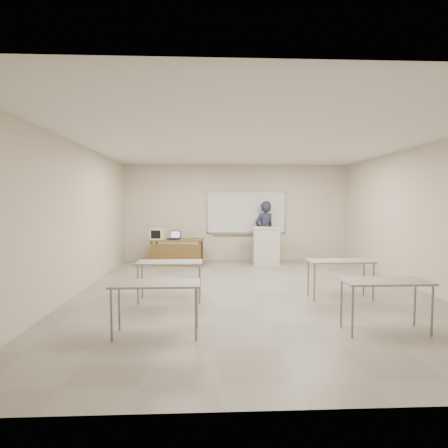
{
  "coord_description": "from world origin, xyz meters",
  "views": [
    {
      "loc": [
        -0.87,
        -6.92,
        1.82
      ],
      "look_at": [
        -0.48,
        2.2,
        1.25
      ],
      "focal_mm": 28.0,
      "sensor_mm": 36.0,
      "label": 1
    }
  ],
  "objects_px": {
    "whiteboard": "(246,213)",
    "podium": "(266,246)",
    "laptop": "(174,237)",
    "presenter": "(265,231)",
    "mouse": "(185,238)",
    "instructor_desk": "(177,246)",
    "crt_monitor": "(158,234)",
    "keyboard": "(262,227)"
  },
  "relations": [
    {
      "from": "podium",
      "to": "presenter",
      "type": "bearing_deg",
      "value": 88.35
    },
    {
      "from": "crt_monitor",
      "to": "whiteboard",
      "type": "bearing_deg",
      "value": 24.86
    },
    {
      "from": "crt_monitor",
      "to": "mouse",
      "type": "xyz_separation_m",
      "value": [
        0.78,
        0.17,
        -0.14
      ]
    },
    {
      "from": "crt_monitor",
      "to": "laptop",
      "type": "height_order",
      "value": "crt_monitor"
    },
    {
      "from": "instructor_desk",
      "to": "keyboard",
      "type": "height_order",
      "value": "keyboard"
    },
    {
      "from": "crt_monitor",
      "to": "laptop",
      "type": "distance_m",
      "value": 0.46
    },
    {
      "from": "laptop",
      "to": "presenter",
      "type": "relative_size",
      "value": 0.18
    },
    {
      "from": "whiteboard",
      "to": "mouse",
      "type": "bearing_deg",
      "value": -161.74
    },
    {
      "from": "podium",
      "to": "mouse",
      "type": "xyz_separation_m",
      "value": [
        -2.37,
        0.15,
        0.22
      ]
    },
    {
      "from": "laptop",
      "to": "keyboard",
      "type": "xyz_separation_m",
      "value": [
        2.55,
        -0.1,
        0.29
      ]
    },
    {
      "from": "instructor_desk",
      "to": "presenter",
      "type": "xyz_separation_m",
      "value": [
        2.65,
        0.57,
        0.37
      ]
    },
    {
      "from": "keyboard",
      "to": "laptop",
      "type": "bearing_deg",
      "value": -164.28
    },
    {
      "from": "podium",
      "to": "laptop",
      "type": "height_order",
      "value": "podium"
    },
    {
      "from": "crt_monitor",
      "to": "keyboard",
      "type": "relative_size",
      "value": 1.02
    },
    {
      "from": "podium",
      "to": "crt_monitor",
      "type": "xyz_separation_m",
      "value": [
        -3.15,
        -0.02,
        0.37
      ]
    },
    {
      "from": "whiteboard",
      "to": "crt_monitor",
      "type": "bearing_deg",
      "value": -163.35
    },
    {
      "from": "whiteboard",
      "to": "laptop",
      "type": "relative_size",
      "value": 7.51
    },
    {
      "from": "mouse",
      "to": "podium",
      "type": "bearing_deg",
      "value": -18.96
    },
    {
      "from": "mouse",
      "to": "laptop",
      "type": "bearing_deg",
      "value": -167.27
    },
    {
      "from": "instructor_desk",
      "to": "mouse",
      "type": "distance_m",
      "value": 0.35
    },
    {
      "from": "whiteboard",
      "to": "instructor_desk",
      "type": "xyz_separation_m",
      "value": [
        -2.1,
        -0.78,
        -0.93
      ]
    },
    {
      "from": "whiteboard",
      "to": "crt_monitor",
      "type": "xyz_separation_m",
      "value": [
        -2.65,
        -0.79,
        -0.57
      ]
    },
    {
      "from": "instructor_desk",
      "to": "mouse",
      "type": "height_order",
      "value": "mouse"
    },
    {
      "from": "whiteboard",
      "to": "laptop",
      "type": "distance_m",
      "value": 2.43
    },
    {
      "from": "presenter",
      "to": "laptop",
      "type": "bearing_deg",
      "value": -15.8
    },
    {
      "from": "laptop",
      "to": "keyboard",
      "type": "relative_size",
      "value": 0.83
    },
    {
      "from": "instructor_desk",
      "to": "presenter",
      "type": "relative_size",
      "value": 0.81
    },
    {
      "from": "mouse",
      "to": "instructor_desk",
      "type": "bearing_deg",
      "value": -159.8
    },
    {
      "from": "whiteboard",
      "to": "crt_monitor",
      "type": "relative_size",
      "value": 6.06
    },
    {
      "from": "whiteboard",
      "to": "crt_monitor",
      "type": "height_order",
      "value": "whiteboard"
    },
    {
      "from": "whiteboard",
      "to": "podium",
      "type": "xyz_separation_m",
      "value": [
        0.5,
        -0.77,
        -0.93
      ]
    },
    {
      "from": "crt_monitor",
      "to": "mouse",
      "type": "distance_m",
      "value": 0.81
    },
    {
      "from": "laptop",
      "to": "whiteboard",
      "type": "bearing_deg",
      "value": 37.84
    },
    {
      "from": "podium",
      "to": "crt_monitor",
      "type": "height_order",
      "value": "podium"
    },
    {
      "from": "laptop",
      "to": "presenter",
      "type": "xyz_separation_m",
      "value": [
        2.75,
        0.59,
        0.12
      ]
    },
    {
      "from": "whiteboard",
      "to": "podium",
      "type": "bearing_deg",
      "value": -56.93
    },
    {
      "from": "podium",
      "to": "crt_monitor",
      "type": "bearing_deg",
      "value": -176.62
    },
    {
      "from": "whiteboard",
      "to": "keyboard",
      "type": "distance_m",
      "value": 1.03
    },
    {
      "from": "laptop",
      "to": "podium",
      "type": "bearing_deg",
      "value": 18.56
    },
    {
      "from": "whiteboard",
      "to": "instructor_desk",
      "type": "bearing_deg",
      "value": -159.62
    },
    {
      "from": "podium",
      "to": "whiteboard",
      "type": "bearing_deg",
      "value": 126.0
    },
    {
      "from": "instructor_desk",
      "to": "crt_monitor",
      "type": "relative_size",
      "value": 3.68
    }
  ]
}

